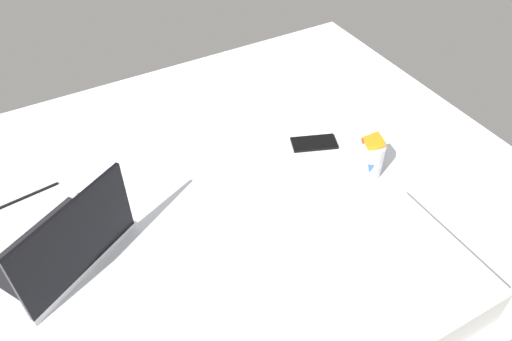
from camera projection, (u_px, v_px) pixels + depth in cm
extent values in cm
cube|color=#B7BCC6|center=(217.00, 218.00, 146.32)|extent=(180.00, 140.00, 18.00)
cube|color=#B7BABC|center=(55.00, 251.00, 125.02)|extent=(40.08, 36.43, 2.00)
cube|color=black|center=(50.00, 246.00, 124.76)|extent=(33.61, 29.23, 0.40)
cube|color=black|center=(76.00, 240.00, 113.06)|extent=(29.07, 17.39, 21.00)
cylinder|color=silver|center=(367.00, 158.00, 143.68)|extent=(9.00, 9.00, 11.00)
cube|color=blue|center=(363.00, 162.00, 146.29)|extent=(6.95, 7.19, 5.39)
cube|color=blue|center=(367.00, 160.00, 144.14)|extent=(7.03, 7.36, 4.09)
cube|color=blue|center=(368.00, 159.00, 142.00)|extent=(7.41, 7.43, 4.53)
cube|color=#268C33|center=(369.00, 151.00, 141.68)|extent=(5.57, 5.33, 3.89)
cube|color=red|center=(370.00, 143.00, 141.55)|extent=(6.57, 6.67, 4.91)
cube|color=orange|center=(373.00, 142.00, 139.36)|extent=(6.97, 6.94, 5.28)
cube|color=black|center=(314.00, 143.00, 156.64)|extent=(15.51, 11.39, 0.80)
cube|color=white|center=(354.00, 298.00, 108.90)|extent=(52.00, 36.00, 13.00)
cube|color=black|center=(28.00, 196.00, 140.02)|extent=(16.93, 2.80, 0.60)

